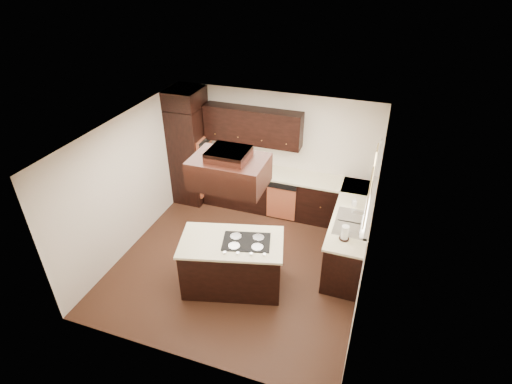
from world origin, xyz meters
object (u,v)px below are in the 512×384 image
at_px(island, 232,264).
at_px(range_hood, 229,172).
at_px(oven_column, 190,155).
at_px(spice_rack, 229,160).

xyz_separation_m(island, range_hood, (0.01, 0.01, 1.72)).
bearing_deg(oven_column, island, -50.52).
relative_size(oven_column, spice_rack, 5.70).
bearing_deg(island, spice_rack, 98.36).
xyz_separation_m(oven_column, range_hood, (1.88, -2.25, 1.10)).
xyz_separation_m(range_hood, spice_rack, (-0.97, 2.26, -1.09)).
distance_m(oven_column, range_hood, 3.13).
bearing_deg(spice_rack, oven_column, -155.42).
height_order(island, range_hood, range_hood).
relative_size(island, range_hood, 1.49).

